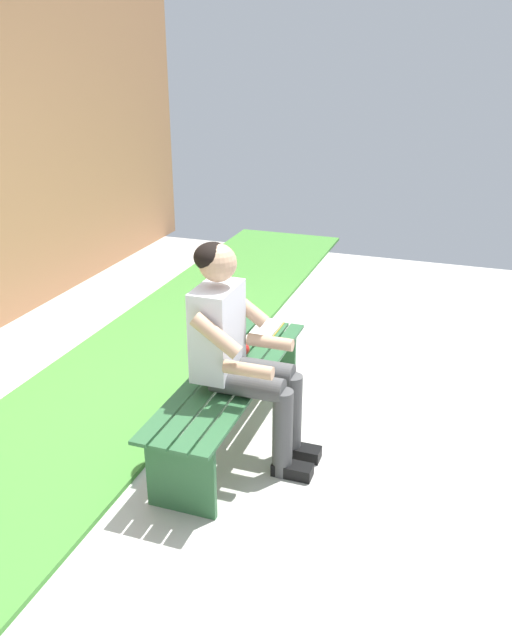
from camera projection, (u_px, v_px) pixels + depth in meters
name	position (u px, v px, depth m)	size (l,w,h in m)	color
ground_plane	(366.00, 619.00, 2.70)	(10.00, 7.00, 0.04)	beige
grass_strip	(91.00, 409.00, 4.20)	(9.00, 1.23, 0.03)	#478C38
bench_near	(232.00, 389.00, 3.78)	(1.63, 0.42, 0.44)	#2D6038
person_seated	(239.00, 347.00, 3.49)	(0.50, 0.69, 1.25)	silver
apple	(243.00, 349.00, 3.94)	(0.08, 0.08, 0.08)	red
book_open	(264.00, 332.00, 4.25)	(0.41, 0.16, 0.02)	white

